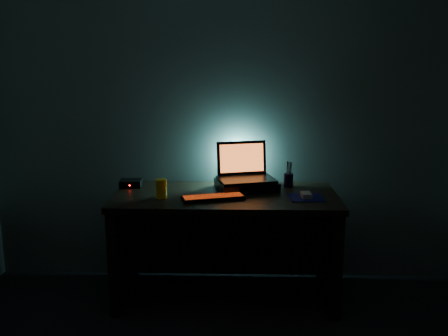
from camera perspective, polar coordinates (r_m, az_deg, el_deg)
name	(u,v)px	position (r m, az deg, el deg)	size (l,w,h in m)	color
room	(214,179)	(1.66, -1.14, -1.22)	(3.50, 4.00, 2.50)	black
desk	(226,228)	(3.48, 0.21, -6.86)	(1.50, 0.70, 0.75)	black
riser	(246,185)	(3.48, 2.58, -1.94)	(0.40, 0.30, 0.06)	black
laptop	(245,171)	(3.51, 2.36, -0.32)	(0.43, 0.37, 0.26)	black
keyboard	(213,198)	(3.23, -1.25, -3.39)	(0.42, 0.24, 0.02)	black
mousepad	(306,198)	(3.31, 9.36, -3.35)	(0.22, 0.20, 0.00)	#0A0E4C
mouse	(306,195)	(3.31, 9.37, -3.06)	(0.06, 0.10, 0.03)	gray
pen_cup	(288,180)	(3.57, 7.38, -1.39)	(0.07, 0.07, 0.09)	black
juice_glass	(161,189)	(3.28, -7.17, -2.36)	(0.07, 0.07, 0.12)	#F3B20C
router	(131,183)	(3.61, -10.61, -1.73)	(0.16, 0.13, 0.05)	black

